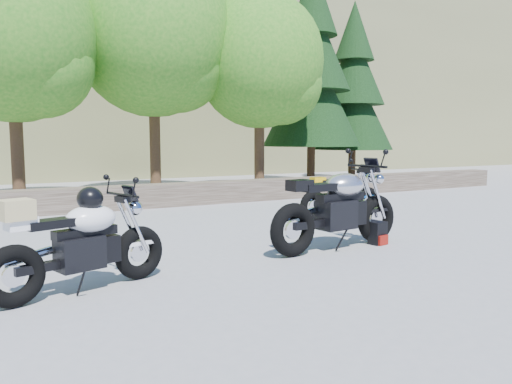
% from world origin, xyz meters
% --- Properties ---
extents(ground, '(90.00, 90.00, 0.00)m').
position_xyz_m(ground, '(0.00, 0.00, 0.00)').
color(ground, gray).
rests_on(ground, ground).
extents(stone_wall, '(22.00, 0.55, 0.50)m').
position_xyz_m(stone_wall, '(0.00, 5.50, 0.25)').
color(stone_wall, '#43392C').
rests_on(stone_wall, ground).
extents(hillside, '(80.00, 30.00, 15.00)m').
position_xyz_m(hillside, '(3.00, 28.00, 7.50)').
color(hillside, olive).
rests_on(hillside, ground).
extents(tree_decid_left, '(3.67, 3.67, 5.62)m').
position_xyz_m(tree_decid_left, '(-2.39, 7.14, 3.63)').
color(tree_decid_left, '#382314').
rests_on(tree_decid_left, ground).
extents(tree_decid_mid, '(4.08, 4.08, 6.24)m').
position_xyz_m(tree_decid_mid, '(0.91, 7.54, 4.04)').
color(tree_decid_mid, '#382314').
rests_on(tree_decid_mid, ground).
extents(tree_decid_right, '(3.54, 3.54, 5.41)m').
position_xyz_m(tree_decid_right, '(3.71, 6.94, 3.50)').
color(tree_decid_right, '#382314').
rests_on(tree_decid_right, ground).
extents(conifer_near, '(3.17, 3.17, 7.06)m').
position_xyz_m(conifer_near, '(6.20, 8.20, 3.68)').
color(conifer_near, '#382314').
rests_on(conifer_near, ground).
extents(conifer_far, '(2.82, 2.82, 6.27)m').
position_xyz_m(conifer_far, '(8.40, 8.80, 3.27)').
color(conifer_far, '#382314').
rests_on(conifer_far, ground).
extents(silver_bike, '(2.27, 0.72, 1.14)m').
position_xyz_m(silver_bike, '(1.03, 0.18, 0.55)').
color(silver_bike, black).
rests_on(silver_bike, ground).
extents(white_bike, '(1.83, 0.77, 1.04)m').
position_xyz_m(white_bike, '(-2.40, -0.16, 0.51)').
color(white_bike, black).
rests_on(white_bike, ground).
extents(blue_bike, '(1.85, 0.59, 0.93)m').
position_xyz_m(blue_bike, '(2.72, 2.21, 0.45)').
color(blue_bike, black).
rests_on(blue_bike, ground).
extents(backpack, '(0.27, 0.24, 0.33)m').
position_xyz_m(backpack, '(1.71, 0.13, 0.16)').
color(backpack, black).
rests_on(backpack, ground).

